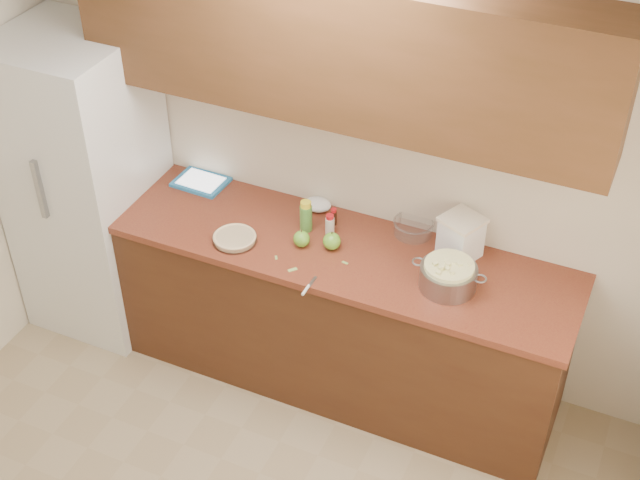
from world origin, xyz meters
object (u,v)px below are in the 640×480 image
at_px(flour_canister, 461,237).
at_px(tablet, 201,182).
at_px(colander, 448,276).
at_px(pie, 235,238).

xyz_separation_m(flour_canister, tablet, (-1.51, 0.02, -0.11)).
height_order(colander, tablet, colander).
relative_size(pie, tablet, 0.79).
relative_size(colander, flour_canister, 1.51).
bearing_deg(tablet, colander, -7.90).
distance_m(pie, colander, 1.11).
relative_size(flour_canister, tablet, 0.84).
distance_m(colander, flour_canister, 0.26).
bearing_deg(pie, colander, 5.60).
bearing_deg(flour_canister, tablet, 179.14).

